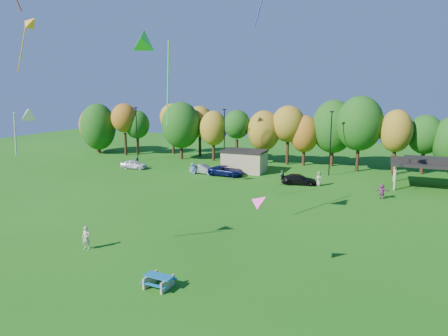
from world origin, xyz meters
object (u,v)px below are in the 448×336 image
at_px(kite_flyer, 86,238).
at_px(car_d, 299,179).
at_px(picnic_table, 159,280).
at_px(car_a, 134,164).
at_px(car_b, 203,169).
at_px(car_c, 226,171).

bearing_deg(kite_flyer, car_d, 60.36).
distance_m(picnic_table, car_d, 30.39).
height_order(kite_flyer, car_a, kite_flyer).
height_order(picnic_table, kite_flyer, kite_flyer).
bearing_deg(car_b, kite_flyer, -172.00).
relative_size(picnic_table, car_c, 0.37).
bearing_deg(car_c, car_b, 89.60).
bearing_deg(car_a, car_d, -99.35).
xyz_separation_m(kite_flyer, car_a, (-14.96, 27.97, -0.22)).
bearing_deg(car_d, car_b, 73.37).
relative_size(car_b, car_c, 0.77).
height_order(car_a, car_c, car_c).
bearing_deg(car_b, car_a, 94.55).
bearing_deg(kite_flyer, car_b, 88.86).
relative_size(picnic_table, car_a, 0.47).
bearing_deg(car_b, picnic_table, -158.69).
relative_size(car_c, car_d, 1.13).
xyz_separation_m(kite_flyer, car_b, (-3.52, 28.68, -0.26)).
bearing_deg(car_d, kite_flyer, 147.83).
relative_size(picnic_table, car_b, 0.48).
height_order(kite_flyer, car_c, kite_flyer).
xyz_separation_m(car_a, car_c, (15.08, 0.57, 0.02)).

